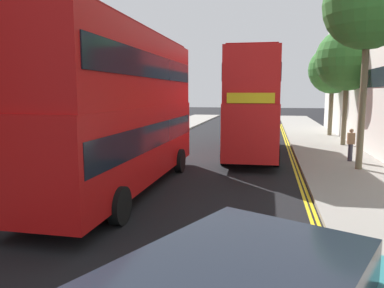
# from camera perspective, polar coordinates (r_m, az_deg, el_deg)

# --- Properties ---
(sidewalk_right) EXTENTS (4.00, 80.00, 0.14)m
(sidewalk_right) POSITION_cam_1_polar(r_m,az_deg,el_deg) (17.61, 23.13, -3.94)
(sidewalk_right) COLOR gray
(sidewalk_right) RESTS_ON ground
(sidewalk_left) EXTENTS (4.00, 80.00, 0.14)m
(sidewalk_left) POSITION_cam_1_polar(r_m,az_deg,el_deg) (19.70, -17.21, -2.45)
(sidewalk_left) COLOR gray
(sidewalk_left) RESTS_ON ground
(kerb_line_outer) EXTENTS (0.10, 56.00, 0.01)m
(kerb_line_outer) POSITION_cam_1_polar(r_m,az_deg,el_deg) (15.38, 16.84, -5.54)
(kerb_line_outer) COLOR yellow
(kerb_line_outer) RESTS_ON ground
(kerb_line_inner) EXTENTS (0.10, 56.00, 0.01)m
(kerb_line_inner) POSITION_cam_1_polar(r_m,az_deg,el_deg) (15.37, 16.24, -5.53)
(kerb_line_inner) COLOR yellow
(kerb_line_inner) RESTS_ON ground
(double_decker_bus_away) EXTENTS (2.81, 10.81, 5.64)m
(double_decker_bus_away) POSITION_cam_1_polar(r_m,az_deg,el_deg) (13.21, -10.80, 5.77)
(double_decker_bus_away) COLOR #B20F0F
(double_decker_bus_away) RESTS_ON ground
(double_decker_bus_oncoming) EXTENTS (3.11, 10.89, 5.64)m
(double_decker_bus_oncoming) POSITION_cam_1_polar(r_m,az_deg,el_deg) (21.07, 9.24, 6.55)
(double_decker_bus_oncoming) COLOR red
(double_decker_bus_oncoming) RESTS_ON ground
(pedestrian_far) EXTENTS (0.34, 0.22, 1.62)m
(pedestrian_far) POSITION_cam_1_polar(r_m,az_deg,el_deg) (19.76, 23.49, -0.03)
(pedestrian_far) COLOR #2D2D38
(pedestrian_far) RESTS_ON sidewalk_right
(street_tree_mid) EXTENTS (3.99, 3.99, 7.50)m
(street_tree_mid) POSITION_cam_1_polar(r_m,az_deg,el_deg) (25.81, 23.09, 12.02)
(street_tree_mid) COLOR #6B6047
(street_tree_mid) RESTS_ON sidewalk_right
(street_tree_far) EXTENTS (3.78, 3.78, 8.97)m
(street_tree_far) POSITION_cam_1_polar(r_m,az_deg,el_deg) (18.09, 25.84, 18.94)
(street_tree_far) COLOR #6B6047
(street_tree_far) RESTS_ON sidewalk_right
(street_tree_distant) EXTENTS (3.77, 3.77, 7.08)m
(street_tree_distant) POSITION_cam_1_polar(r_m,az_deg,el_deg) (31.44, 21.08, 10.71)
(street_tree_distant) COLOR #6B6047
(street_tree_distant) RESTS_ON sidewalk_right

